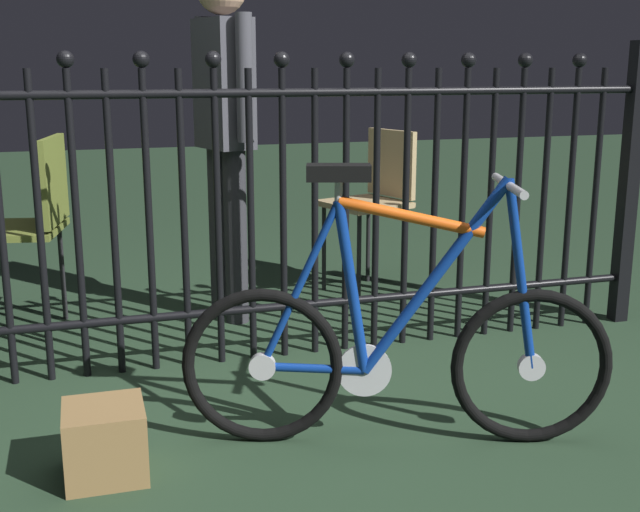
{
  "coord_description": "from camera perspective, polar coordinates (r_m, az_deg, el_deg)",
  "views": [
    {
      "loc": [
        -0.7,
        -2.54,
        1.23
      ],
      "look_at": [
        0.13,
        0.21,
        0.55
      ],
      "focal_mm": 45.28,
      "sensor_mm": 36.0,
      "label": 1
    }
  ],
  "objects": [
    {
      "name": "ground_plane",
      "position": [
        2.91,
        -1.33,
        -11.69
      ],
      "size": [
        20.0,
        20.0,
        0.0
      ],
      "primitive_type": "plane",
      "color": "#253B27"
    },
    {
      "name": "iron_fence",
      "position": [
        3.33,
        -5.53,
        3.74
      ],
      "size": [
        3.71,
        0.07,
        1.34
      ],
      "color": "black",
      "rests_on": "ground"
    },
    {
      "name": "bicycle",
      "position": [
        2.66,
        5.43,
        -6.49
      ],
      "size": [
        1.36,
        0.52,
        0.93
      ],
      "color": "black",
      "rests_on": "ground"
    },
    {
      "name": "chair_tan",
      "position": [
        4.44,
        3.95,
        4.53
      ],
      "size": [
        0.5,
        0.5,
        0.89
      ],
      "color": "black",
      "rests_on": "ground"
    },
    {
      "name": "chair_olive",
      "position": [
        3.94,
        -19.85,
        2.79
      ],
      "size": [
        0.52,
        0.52,
        0.92
      ],
      "color": "black",
      "rests_on": "ground"
    },
    {
      "name": "person_visitor",
      "position": [
        3.89,
        -6.76,
        10.01
      ],
      "size": [
        0.26,
        0.46,
        1.68
      ],
      "color": "#2D2D33",
      "rests_on": "ground"
    },
    {
      "name": "display_crate",
      "position": [
        2.61,
        -14.95,
        -12.54
      ],
      "size": [
        0.24,
        0.24,
        0.23
      ],
      "primitive_type": "cube",
      "rotation": [
        0.0,
        0.0,
        -0.01
      ],
      "color": "olive",
      "rests_on": "ground"
    }
  ]
}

